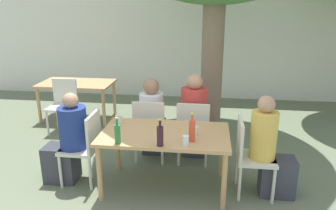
{
  "coord_description": "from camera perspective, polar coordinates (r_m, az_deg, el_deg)",
  "views": [
    {
      "loc": [
        0.49,
        -3.58,
        2.22
      ],
      "look_at": [
        0.0,
        0.3,
        0.98
      ],
      "focal_mm": 35.0,
      "sensor_mm": 36.0,
      "label": 1
    }
  ],
  "objects": [
    {
      "name": "dining_table_front",
      "position": [
        3.94,
        -0.55,
        -5.85
      ],
      "size": [
        1.53,
        0.88,
        0.73
      ],
      "color": "tan",
      "rests_on": "ground_plane"
    },
    {
      "name": "drinking_glass_1",
      "position": [
        3.55,
        3.09,
        -6.23
      ],
      "size": [
        0.07,
        0.07,
        0.11
      ],
      "color": "white",
      "rests_on": "dining_table_front"
    },
    {
      "name": "person_seated_2",
      "position": [
        4.86,
        -2.67,
        -2.68
      ],
      "size": [
        0.34,
        0.57,
        1.19
      ],
      "rotation": [
        0.0,
        0.0,
        3.14
      ],
      "color": "#383842",
      "rests_on": "ground_plane"
    },
    {
      "name": "cafe_building_wall",
      "position": [
        7.74,
        3.62,
        11.5
      ],
      "size": [
        10.0,
        0.08,
        2.8
      ],
      "color": "white",
      "rests_on": "ground_plane"
    },
    {
      "name": "soda_bottle_2",
      "position": [
        3.64,
        4.21,
        -4.44
      ],
      "size": [
        0.07,
        0.07,
        0.33
      ],
      "color": "#DB4C2D",
      "rests_on": "dining_table_front"
    },
    {
      "name": "wine_bottle_0",
      "position": [
        3.52,
        -1.32,
        -5.32
      ],
      "size": [
        0.07,
        0.07,
        0.31
      ],
      "color": "#331923",
      "rests_on": "dining_table_front"
    },
    {
      "name": "ground_plane",
      "position": [
        4.24,
        -0.53,
        -13.98
      ],
      "size": [
        30.0,
        30.0,
        0.0
      ],
      "primitive_type": "plane",
      "color": "#667056"
    },
    {
      "name": "drinking_glass_0",
      "position": [
        4.23,
        -8.63,
        -2.44
      ],
      "size": [
        0.08,
        0.08,
        0.11
      ],
      "color": "silver",
      "rests_on": "dining_table_front"
    },
    {
      "name": "person_seated_3",
      "position": [
        4.78,
        4.55,
        -2.53
      ],
      "size": [
        0.37,
        0.59,
        1.28
      ],
      "rotation": [
        0.0,
        0.0,
        3.14
      ],
      "color": "#383842",
      "rests_on": "ground_plane"
    },
    {
      "name": "patio_chair_3",
      "position": [
        4.58,
        4.39,
        -4.11
      ],
      "size": [
        0.44,
        0.44,
        0.93
      ],
      "rotation": [
        0.0,
        0.0,
        3.14
      ],
      "color": "beige",
      "rests_on": "ground_plane"
    },
    {
      "name": "dining_table_back",
      "position": [
        6.57,
        -15.6,
        3.07
      ],
      "size": [
        1.38,
        0.81,
        0.73
      ],
      "color": "tan",
      "rests_on": "ground_plane"
    },
    {
      "name": "patio_chair_4",
      "position": [
        6.04,
        -17.78,
        0.49
      ],
      "size": [
        0.44,
        0.44,
        0.93
      ],
      "color": "beige",
      "rests_on": "ground_plane"
    },
    {
      "name": "green_bottle_1",
      "position": [
        3.62,
        -8.8,
        -4.93
      ],
      "size": [
        0.07,
        0.07,
        0.3
      ],
      "color": "#287A38",
      "rests_on": "dining_table_front"
    },
    {
      "name": "patio_chair_0",
      "position": [
        4.23,
        -14.14,
        -6.53
      ],
      "size": [
        0.44,
        0.44,
        0.93
      ],
      "rotation": [
        0.0,
        0.0,
        -1.57
      ],
      "color": "beige",
      "rests_on": "ground_plane"
    },
    {
      "name": "drinking_glass_2",
      "position": [
        3.84,
        4.71,
        -4.46
      ],
      "size": [
        0.06,
        0.06,
        0.1
      ],
      "color": "silver",
      "rests_on": "dining_table_front"
    },
    {
      "name": "patio_chair_2",
      "position": [
        4.65,
        -3.16,
        -3.76
      ],
      "size": [
        0.44,
        0.44,
        0.93
      ],
      "rotation": [
        0.0,
        0.0,
        3.14
      ],
      "color": "beige",
      "rests_on": "ground_plane"
    },
    {
      "name": "person_seated_1",
      "position": [
        4.02,
        17.36,
        -7.95
      ],
      "size": [
        0.55,
        0.3,
        1.23
      ],
      "rotation": [
        0.0,
        0.0,
        1.57
      ],
      "color": "#383842",
      "rests_on": "ground_plane"
    },
    {
      "name": "patio_chair_1",
      "position": [
        3.99,
        13.92,
        -8.03
      ],
      "size": [
        0.44,
        0.44,
        0.93
      ],
      "rotation": [
        0.0,
        0.0,
        1.57
      ],
      "color": "beige",
      "rests_on": "ground_plane"
    },
    {
      "name": "person_seated_0",
      "position": [
        4.32,
        -17.11,
        -6.33
      ],
      "size": [
        0.57,
        0.34,
        1.18
      ],
      "rotation": [
        0.0,
        0.0,
        -1.57
      ],
      "color": "#383842",
      "rests_on": "ground_plane"
    }
  ]
}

